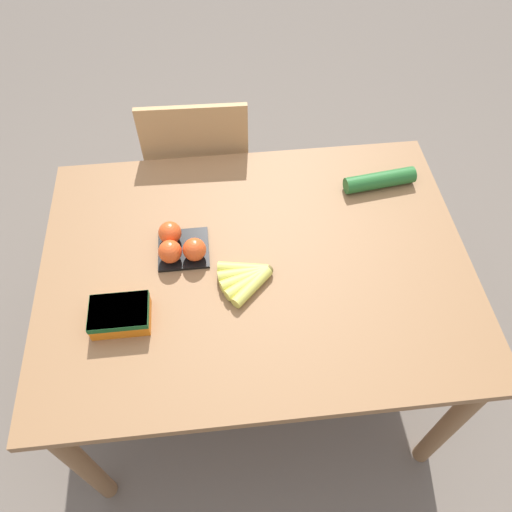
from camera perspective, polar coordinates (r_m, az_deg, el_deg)
The scene contains 7 objects.
ground_plane at distance 2.20m, azimuth -0.00°, elevation -12.53°, with size 12.00×12.00×0.00m, color #665B51.
dining_table at distance 1.60m, azimuth -0.00°, elevation -2.75°, with size 1.31×0.97×0.77m.
chair at distance 2.16m, azimuth -6.22°, elevation 8.71°, with size 0.43×0.41×0.96m.
banana_bunch at distance 1.47m, azimuth -1.06°, elevation -2.51°, with size 0.17×0.16×0.04m.
tomato_pack at distance 1.53m, azimuth -8.78°, elevation 1.21°, with size 0.16×0.16×0.08m.
carrot_bag at distance 1.43m, azimuth -15.30°, elevation -6.44°, with size 0.16×0.11×0.06m.
cucumber_near at distance 1.76m, azimuth 13.95°, elevation 8.41°, with size 0.25×0.09×0.06m.
Camera 1 is at (-0.09, -0.88, 2.01)m, focal length 35.00 mm.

